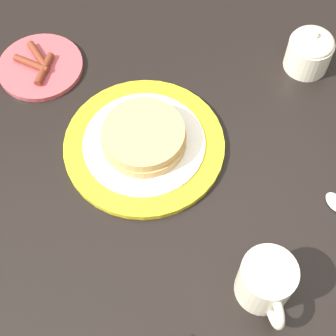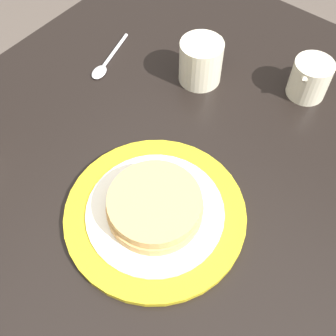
{
  "view_description": "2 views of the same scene",
  "coord_description": "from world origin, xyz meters",
  "views": [
    {
      "loc": [
        0.44,
        -0.07,
        1.52
      ],
      "look_at": [
        0.03,
        0.02,
        0.77
      ],
      "focal_mm": 55.0,
      "sensor_mm": 36.0,
      "label": 1
    },
    {
      "loc": [
        -0.27,
        -0.22,
        1.34
      ],
      "look_at": [
        0.03,
        0.02,
        0.77
      ],
      "focal_mm": 45.0,
      "sensor_mm": 36.0,
      "label": 2
    }
  ],
  "objects": [
    {
      "name": "ground_plane",
      "position": [
        0.0,
        0.0,
        0.0
      ],
      "size": [
        8.0,
        8.0,
        0.0
      ],
      "primitive_type": "plane",
      "color": "#51473F"
    },
    {
      "name": "coffee_mug",
      "position": [
        0.25,
        0.12,
        0.79
      ],
      "size": [
        0.11,
        0.08,
        0.09
      ],
      "color": "beige",
      "rests_on": "dining_table"
    },
    {
      "name": "dining_table",
      "position": [
        0.0,
        0.0,
        0.62
      ],
      "size": [
        1.15,
        0.97,
        0.74
      ],
      "color": "black",
      "rests_on": "ground_plane"
    },
    {
      "name": "creamer_pitcher",
      "position": [
        0.34,
        -0.07,
        0.78
      ],
      "size": [
        0.11,
        0.07,
        0.08
      ],
      "color": "beige",
      "rests_on": "dining_table"
    },
    {
      "name": "spoon",
      "position": [
        0.16,
        0.29,
        0.75
      ],
      "size": [
        0.14,
        0.06,
        0.01
      ],
      "color": "silver",
      "rests_on": "dining_table"
    },
    {
      "name": "pancake_plate",
      "position": [
        -0.04,
        -0.01,
        0.76
      ],
      "size": [
        0.29,
        0.29,
        0.05
      ],
      "color": "gold",
      "rests_on": "dining_table"
    }
  ]
}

